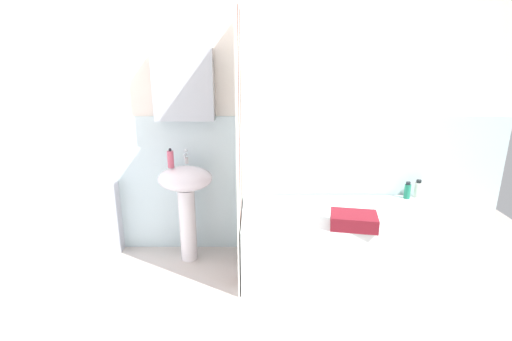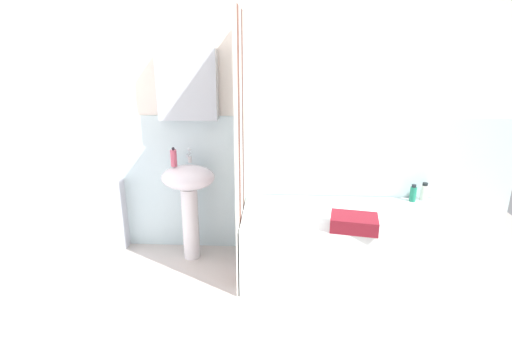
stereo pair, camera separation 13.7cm
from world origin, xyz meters
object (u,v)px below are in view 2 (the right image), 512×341
Objects in this scene: sink at (189,191)px; body_wash_bottle at (424,192)px; bathtub at (344,244)px; towel_folded at (354,223)px; shampoo_bottle at (413,193)px; soap_dispenser at (174,158)px.

body_wash_bottle is (1.96, 0.14, -0.02)m from sink.
body_wash_bottle reaches higher than bathtub.
shampoo_bottle is at bearing 43.58° from towel_folded.
soap_dispenser is 2.00m from shampoo_bottle.
shampoo_bottle is (-0.10, -0.03, -0.00)m from body_wash_bottle.
shampoo_bottle is (1.97, 0.13, -0.32)m from soap_dispenser.
body_wash_bottle is 0.48× the size of towel_folded.
shampoo_bottle is (1.86, 0.11, -0.03)m from sink.
shampoo_bottle reaches higher than towel_folded.
soap_dispenser reaches higher than shampoo_bottle.
bathtub is 0.41m from towel_folded.
body_wash_bottle is at bearing 40.48° from towel_folded.
bathtub is at bearing -155.19° from body_wash_bottle.
bathtub is (1.27, -0.18, -0.35)m from sink.
bathtub is 4.94× the size of towel_folded.
towel_folded is at bearing -19.62° from sink.
soap_dispenser is 0.10× the size of bathtub.
body_wash_bottle is at bearing 4.46° from soap_dispenser.
soap_dispenser is (-0.10, -0.02, 0.29)m from sink.
towel_folded is at bearing -136.42° from shampoo_bottle.
soap_dispenser is 1.03× the size of body_wash_bottle.
shampoo_bottle is at bearing 26.28° from bathtub.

